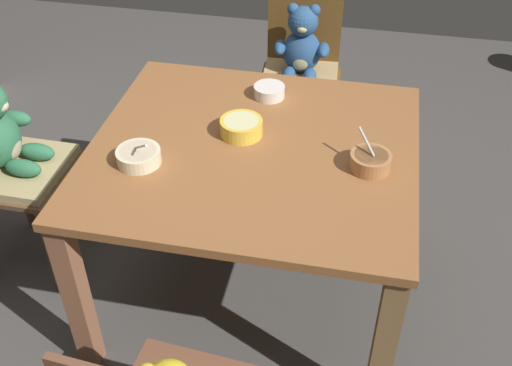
{
  "coord_description": "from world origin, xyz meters",
  "views": [
    {
      "loc": [
        0.36,
        -1.7,
        1.97
      ],
      "look_at": [
        0.0,
        0.05,
        0.52
      ],
      "focal_mm": 43.37,
      "sensor_mm": 36.0,
      "label": 1
    }
  ],
  "objects_px": {
    "porridge_bowl_yellow_center": "(241,127)",
    "teddy_chair_far_center": "(301,63)",
    "porridge_bowl_white_far_center": "(269,91)",
    "porridge_bowl_cream_near_left": "(139,156)",
    "porridge_bowl_terracotta_near_right": "(370,161)",
    "dining_table": "(253,172)",
    "teddy_chair_near_left": "(5,149)"
  },
  "relations": [
    {
      "from": "teddy_chair_far_center",
      "to": "teddy_chair_near_left",
      "type": "xyz_separation_m",
      "value": [
        -1.01,
        -0.95,
        0.01
      ]
    },
    {
      "from": "teddy_chair_far_center",
      "to": "porridge_bowl_white_far_center",
      "type": "height_order",
      "value": "teddy_chair_far_center"
    },
    {
      "from": "teddy_chair_near_left",
      "to": "porridge_bowl_cream_near_left",
      "type": "bearing_deg",
      "value": -13.54
    },
    {
      "from": "porridge_bowl_cream_near_left",
      "to": "porridge_bowl_yellow_center",
      "type": "height_order",
      "value": "porridge_bowl_cream_near_left"
    },
    {
      "from": "porridge_bowl_terracotta_near_right",
      "to": "teddy_chair_near_left",
      "type": "bearing_deg",
      "value": 178.51
    },
    {
      "from": "teddy_chair_far_center",
      "to": "porridge_bowl_cream_near_left",
      "type": "height_order",
      "value": "teddy_chair_far_center"
    },
    {
      "from": "teddy_chair_far_center",
      "to": "porridge_bowl_yellow_center",
      "type": "distance_m",
      "value": 0.9
    },
    {
      "from": "porridge_bowl_cream_near_left",
      "to": "porridge_bowl_terracotta_near_right",
      "type": "xyz_separation_m",
      "value": [
        0.76,
        0.12,
        0.0
      ]
    },
    {
      "from": "dining_table",
      "to": "teddy_chair_near_left",
      "type": "bearing_deg",
      "value": -179.62
    },
    {
      "from": "teddy_chair_near_left",
      "to": "teddy_chair_far_center",
      "type": "bearing_deg",
      "value": 43.78
    },
    {
      "from": "teddy_chair_near_left",
      "to": "porridge_bowl_cream_near_left",
      "type": "height_order",
      "value": "teddy_chair_near_left"
    },
    {
      "from": "teddy_chair_far_center",
      "to": "porridge_bowl_white_far_center",
      "type": "xyz_separation_m",
      "value": [
        -0.04,
        -0.6,
        0.19
      ]
    },
    {
      "from": "porridge_bowl_white_far_center",
      "to": "porridge_bowl_cream_near_left",
      "type": "bearing_deg",
      "value": -124.54
    },
    {
      "from": "porridge_bowl_yellow_center",
      "to": "porridge_bowl_white_far_center",
      "type": "relative_size",
      "value": 1.26
    },
    {
      "from": "teddy_chair_far_center",
      "to": "porridge_bowl_cream_near_left",
      "type": "relative_size",
      "value": 6.39
    },
    {
      "from": "porridge_bowl_white_far_center",
      "to": "porridge_bowl_terracotta_near_right",
      "type": "relative_size",
      "value": 0.88
    },
    {
      "from": "porridge_bowl_cream_near_left",
      "to": "teddy_chair_far_center",
      "type": "bearing_deg",
      "value": 70.48
    },
    {
      "from": "dining_table",
      "to": "teddy_chair_far_center",
      "type": "relative_size",
      "value": 1.18
    },
    {
      "from": "teddy_chair_far_center",
      "to": "teddy_chair_near_left",
      "type": "height_order",
      "value": "teddy_chair_far_center"
    },
    {
      "from": "porridge_bowl_white_far_center",
      "to": "porridge_bowl_terracotta_near_right",
      "type": "bearing_deg",
      "value": -42.98
    },
    {
      "from": "teddy_chair_far_center",
      "to": "porridge_bowl_yellow_center",
      "type": "bearing_deg",
      "value": -9.64
    },
    {
      "from": "dining_table",
      "to": "porridge_bowl_terracotta_near_right",
      "type": "bearing_deg",
      "value": -6.0
    },
    {
      "from": "porridge_bowl_yellow_center",
      "to": "porridge_bowl_terracotta_near_right",
      "type": "distance_m",
      "value": 0.47
    },
    {
      "from": "porridge_bowl_yellow_center",
      "to": "teddy_chair_far_center",
      "type": "bearing_deg",
      "value": 83.92
    },
    {
      "from": "dining_table",
      "to": "porridge_bowl_cream_near_left",
      "type": "xyz_separation_m",
      "value": [
        -0.35,
        -0.17,
        0.14
      ]
    },
    {
      "from": "dining_table",
      "to": "teddy_chair_far_center",
      "type": "height_order",
      "value": "teddy_chair_far_center"
    },
    {
      "from": "teddy_chair_far_center",
      "to": "porridge_bowl_yellow_center",
      "type": "height_order",
      "value": "teddy_chair_far_center"
    },
    {
      "from": "teddy_chair_far_center",
      "to": "porridge_bowl_cream_near_left",
      "type": "distance_m",
      "value": 1.19
    },
    {
      "from": "porridge_bowl_cream_near_left",
      "to": "porridge_bowl_white_far_center",
      "type": "distance_m",
      "value": 0.61
    },
    {
      "from": "dining_table",
      "to": "teddy_chair_near_left",
      "type": "relative_size",
      "value": 1.21
    },
    {
      "from": "dining_table",
      "to": "teddy_chair_near_left",
      "type": "xyz_separation_m",
      "value": [
        -0.98,
        -0.01,
        -0.04
      ]
    },
    {
      "from": "porridge_bowl_terracotta_near_right",
      "to": "teddy_chair_far_center",
      "type": "bearing_deg",
      "value": 110.45
    }
  ]
}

